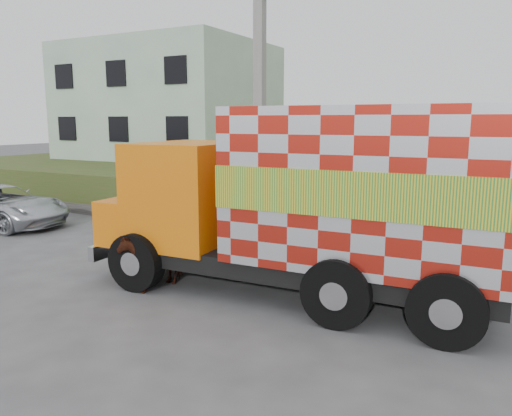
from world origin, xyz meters
The scene contains 10 objects.
ground centered at (0.00, 0.00, 0.00)m, with size 120.00×120.00×0.00m, color #474749.
embankment centered at (0.00, 10.00, 0.75)m, with size 40.00×12.00×1.50m, color #2A4F1A.
embankment_far centered at (0.00, 22.00, 1.50)m, with size 40.00×12.00×3.00m, color #2A4F1A.
retaining_strip centered at (-2.00, 4.20, 0.20)m, with size 16.00×0.50×0.40m, color #595651.
building centered at (-11.00, 13.00, 4.50)m, with size 10.00×8.00×6.00m, color #B4D0B2.
utility_pole centered at (-1.00, 4.60, 4.08)m, with size 1.20×0.30×8.00m.
cargo_truck centered at (2.74, -0.22, 1.94)m, with size 8.53×3.21×3.76m.
cow centered at (-0.46, -1.26, 0.60)m, with size 0.65×1.42×1.20m, color black.
suv centered at (-9.07, 1.17, 0.68)m, with size 2.26×4.90×1.36m, color #AEB3B8.
pedestrian centered at (1.77, 6.25, 2.34)m, with size 0.61×0.40×1.67m, color #2A2725.
Camera 1 is at (6.33, -9.28, 3.52)m, focal length 35.00 mm.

